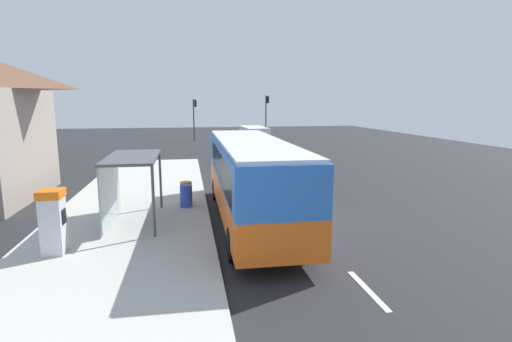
% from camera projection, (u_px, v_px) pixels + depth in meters
% --- Properties ---
extents(ground_plane, '(56.00, 92.00, 0.04)m').
position_uv_depth(ground_plane, '(244.00, 166.00, 29.40)').
color(ground_plane, '#262628').
extents(sidewalk_platform, '(6.20, 30.00, 0.18)m').
position_uv_depth(sidewalk_platform, '(133.00, 213.00, 16.65)').
color(sidewalk_platform, beige).
rests_on(sidewalk_platform, ground).
extents(lane_stripe_seg_0, '(0.16, 2.20, 0.01)m').
position_uv_depth(lane_stripe_seg_0, '(368.00, 290.00, 10.02)').
color(lane_stripe_seg_0, silver).
rests_on(lane_stripe_seg_0, ground).
extents(lane_stripe_seg_1, '(0.16, 2.20, 0.01)m').
position_uv_depth(lane_stripe_seg_1, '(308.00, 229.00, 14.87)').
color(lane_stripe_seg_1, silver).
rests_on(lane_stripe_seg_1, ground).
extents(lane_stripe_seg_2, '(0.16, 2.20, 0.01)m').
position_uv_depth(lane_stripe_seg_2, '(278.00, 197.00, 19.73)').
color(lane_stripe_seg_2, silver).
rests_on(lane_stripe_seg_2, ground).
extents(lane_stripe_seg_3, '(0.16, 2.20, 0.01)m').
position_uv_depth(lane_stripe_seg_3, '(260.00, 178.00, 24.58)').
color(lane_stripe_seg_3, silver).
rests_on(lane_stripe_seg_3, ground).
extents(lane_stripe_seg_4, '(0.16, 2.20, 0.01)m').
position_uv_depth(lane_stripe_seg_4, '(248.00, 166.00, 29.44)').
color(lane_stripe_seg_4, silver).
rests_on(lane_stripe_seg_4, ground).
extents(lane_stripe_seg_5, '(0.16, 2.20, 0.01)m').
position_uv_depth(lane_stripe_seg_5, '(239.00, 157.00, 34.29)').
color(lane_stripe_seg_5, silver).
rests_on(lane_stripe_seg_5, ground).
extents(lane_stripe_seg_6, '(0.16, 2.20, 0.01)m').
position_uv_depth(lane_stripe_seg_6, '(232.00, 150.00, 39.14)').
color(lane_stripe_seg_6, silver).
rests_on(lane_stripe_seg_6, ground).
extents(lane_stripe_seg_7, '(0.16, 2.20, 0.01)m').
position_uv_depth(lane_stripe_seg_7, '(227.00, 145.00, 44.00)').
color(lane_stripe_seg_7, silver).
rests_on(lane_stripe_seg_7, ground).
extents(bus, '(2.61, 11.03, 3.21)m').
position_uv_depth(bus, '(251.00, 176.00, 15.39)').
color(bus, orange).
rests_on(bus, ground).
extents(white_van, '(2.20, 5.27, 2.30)m').
position_uv_depth(white_van, '(254.00, 137.00, 38.13)').
color(white_van, white).
rests_on(white_van, ground).
extents(sedan_near, '(2.00, 4.48, 1.52)m').
position_uv_depth(sedan_near, '(244.00, 136.00, 45.39)').
color(sedan_near, black).
rests_on(sedan_near, ground).
extents(ticket_machine, '(0.66, 0.76, 1.94)m').
position_uv_depth(ticket_machine, '(53.00, 221.00, 11.83)').
color(ticket_machine, silver).
rests_on(ticket_machine, sidewalk_platform).
extents(recycling_bin_blue, '(0.52, 0.52, 0.95)m').
position_uv_depth(recycling_bin_blue, '(186.00, 196.00, 17.23)').
color(recycling_bin_blue, blue).
rests_on(recycling_bin_blue, sidewalk_platform).
extents(recycling_bin_orange, '(0.52, 0.52, 0.95)m').
position_uv_depth(recycling_bin_orange, '(186.00, 192.00, 17.91)').
color(recycling_bin_orange, orange).
rests_on(recycling_bin_orange, sidewalk_platform).
extents(traffic_light_near_side, '(0.49, 0.28, 5.39)m').
position_uv_depth(traffic_light_near_side, '(267.00, 111.00, 48.30)').
color(traffic_light_near_side, '#2D2D2D').
rests_on(traffic_light_near_side, ground).
extents(traffic_light_far_side, '(0.49, 0.28, 4.96)m').
position_uv_depth(traffic_light_far_side, '(195.00, 113.00, 47.67)').
color(traffic_light_far_side, '#2D2D2D').
rests_on(traffic_light_far_side, ground).
extents(bus_shelter, '(1.80, 4.00, 2.50)m').
position_uv_depth(bus_shelter, '(124.00, 172.00, 14.81)').
color(bus_shelter, '#4C4C51').
rests_on(bus_shelter, sidewalk_platform).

